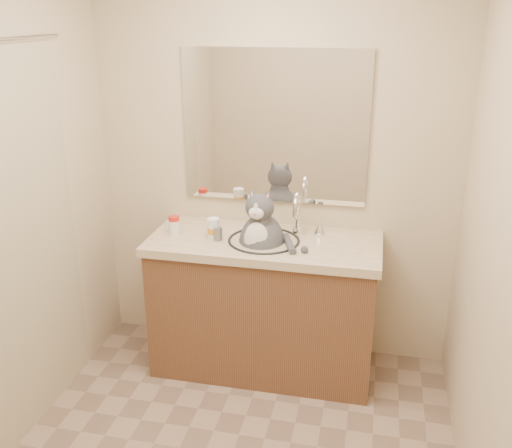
{
  "coord_description": "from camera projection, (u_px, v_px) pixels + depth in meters",
  "views": [
    {
      "loc": [
        0.6,
        -2.03,
        2.09
      ],
      "look_at": [
        0.02,
        0.65,
        1.06
      ],
      "focal_mm": 40.0,
      "sensor_mm": 36.0,
      "label": 1
    }
  ],
  "objects": [
    {
      "name": "vanity",
      "position": [
        264.0,
        302.0,
        3.44
      ],
      "size": [
        1.34,
        0.59,
        1.12
      ],
      "color": "brown",
      "rests_on": "ground"
    },
    {
      "name": "room",
      "position": [
        217.0,
        247.0,
        2.29
      ],
      "size": [
        2.22,
        2.52,
        2.42
      ],
      "color": "gray",
      "rests_on": "ground"
    },
    {
      "name": "pill_bottle_redcap",
      "position": [
        174.0,
        225.0,
        3.36
      ],
      "size": [
        0.08,
        0.08,
        0.11
      ],
      "rotation": [
        0.0,
        0.0,
        0.37
      ],
      "color": "white",
      "rests_on": "vanity"
    },
    {
      "name": "shower_curtain",
      "position": [
        7.0,
        254.0,
        2.65
      ],
      "size": [
        0.02,
        1.3,
        1.93
      ],
      "color": "#BDB68F",
      "rests_on": "ground"
    },
    {
      "name": "pill_bottle_orange",
      "position": [
        213.0,
        229.0,
        3.29
      ],
      "size": [
        0.09,
        0.09,
        0.12
      ],
      "rotation": [
        0.0,
        0.0,
        -0.43
      ],
      "color": "white",
      "rests_on": "vanity"
    },
    {
      "name": "cat",
      "position": [
        262.0,
        239.0,
        3.26
      ],
      "size": [
        0.37,
        0.33,
        0.53
      ],
      "rotation": [
        0.0,
        0.0,
        -0.11
      ],
      "color": "#46464B",
      "rests_on": "vanity"
    },
    {
      "name": "mirror",
      "position": [
        274.0,
        127.0,
        3.33
      ],
      "size": [
        1.1,
        0.02,
        0.9
      ],
      "primitive_type": "cube",
      "color": "white",
      "rests_on": "room"
    },
    {
      "name": "grey_canister",
      "position": [
        218.0,
        234.0,
        3.27
      ],
      "size": [
        0.06,
        0.06,
        0.08
      ],
      "rotation": [
        0.0,
        0.0,
        -0.34
      ],
      "color": "slate",
      "rests_on": "vanity"
    }
  ]
}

